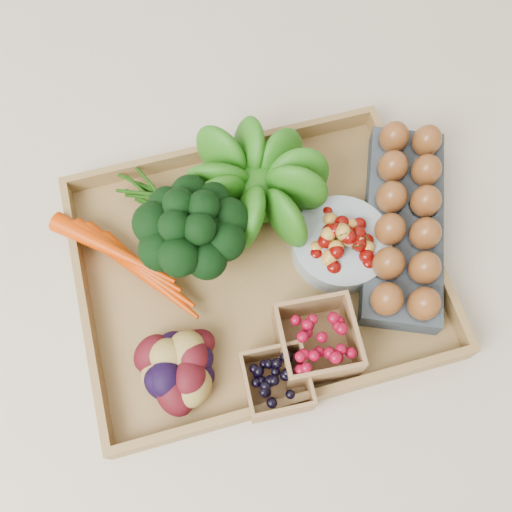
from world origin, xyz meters
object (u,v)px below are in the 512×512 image
object	(u,v)px
egg_carton	(403,225)
tray	(256,269)
broccoli	(195,242)
cherry_bowl	(340,245)

from	to	relation	value
egg_carton	tray	bearing A→B (deg)	-157.11
tray	broccoli	bearing A→B (deg)	155.47
tray	cherry_bowl	bearing A→B (deg)	-2.68
tray	cherry_bowl	distance (m)	0.14
cherry_bowl	egg_carton	xyz separation A→B (m)	(0.11, 0.01, -0.00)
broccoli	egg_carton	size ratio (longest dim) A/B	0.47
cherry_bowl	egg_carton	distance (m)	0.11
tray	broccoli	size ratio (longest dim) A/B	3.45
cherry_bowl	egg_carton	world-z (taller)	cherry_bowl
tray	egg_carton	world-z (taller)	egg_carton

